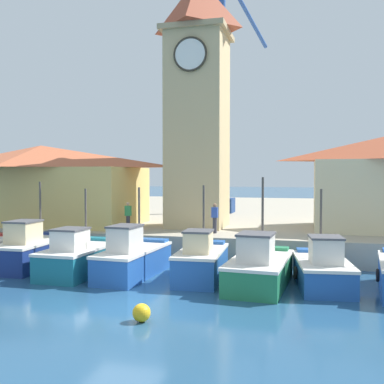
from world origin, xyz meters
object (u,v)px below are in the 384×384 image
object	(u,v)px
fishing_boat_left_outer	(33,250)
fishing_boat_mid_right	(259,268)
fishing_boat_mid_left	(133,258)
warehouse_left	(41,184)
fishing_boat_left_inner	(79,257)
fishing_boat_center	(201,261)
mooring_buoy	(142,313)
clock_tower	(198,96)
dock_worker_along_quay	(128,216)
fishing_boat_right_inner	(323,269)
dock_worker_near_tower	(215,218)
port_crane_near	(224,122)

from	to	relation	value
fishing_boat_left_outer	fishing_boat_mid_right	distance (m)	10.97
fishing_boat_mid_left	warehouse_left	size ratio (longest dim) A/B	0.38
fishing_boat_left_outer	fishing_boat_mid_right	bearing A→B (deg)	-4.83
fishing_boat_left_inner	fishing_boat_mid_right	bearing A→B (deg)	-1.25
warehouse_left	fishing_boat_left_outer	bearing A→B (deg)	-59.62
fishing_boat_left_outer	fishing_boat_center	xyz separation A→B (m)	(8.42, -0.43, -0.03)
fishing_boat_center	mooring_buoy	bearing A→B (deg)	-94.65
clock_tower	dock_worker_along_quay	distance (m)	8.28
warehouse_left	fishing_boat_center	bearing A→B (deg)	-30.83
fishing_boat_right_inner	dock_worker_near_tower	bearing A→B (deg)	135.81
fishing_boat_left_outer	fishing_boat_mid_right	world-z (taller)	fishing_boat_mid_right
port_crane_near	warehouse_left	bearing A→B (deg)	-130.84
fishing_boat_center	dock_worker_along_quay	distance (m)	7.67
fishing_boat_center	port_crane_near	distance (m)	20.82
warehouse_left	dock_worker_near_tower	bearing A→B (deg)	-10.19
fishing_boat_mid_left	fishing_boat_right_inner	distance (m)	7.99
port_crane_near	dock_worker_along_quay	size ratio (longest dim) A/B	12.60
fishing_boat_left_outer	fishing_boat_center	distance (m)	8.43
clock_tower	dock_worker_near_tower	distance (m)	7.69
clock_tower	dock_worker_along_quay	xyz separation A→B (m)	(-3.34, -2.83, -7.03)
fishing_boat_mid_right	port_crane_near	world-z (taller)	port_crane_near
fishing_boat_mid_left	dock_worker_along_quay	world-z (taller)	fishing_boat_mid_left
fishing_boat_left_inner	port_crane_near	size ratio (longest dim) A/B	0.23
fishing_boat_left_inner	fishing_boat_right_inner	size ratio (longest dim) A/B	1.05
clock_tower	warehouse_left	world-z (taller)	clock_tower
fishing_boat_left_outer	dock_worker_near_tower	xyz separation A→B (m)	(7.89, 4.90, 1.32)
fishing_boat_left_inner	clock_tower	size ratio (longest dim) A/B	0.28
fishing_boat_left_outer	fishing_boat_left_inner	bearing A→B (deg)	-14.61
mooring_buoy	fishing_boat_right_inner	bearing A→B (deg)	46.83
mooring_buoy	clock_tower	bearing A→B (deg)	96.99
fishing_boat_left_outer	fishing_boat_left_inner	size ratio (longest dim) A/B	1.04
warehouse_left	dock_worker_along_quay	xyz separation A→B (m)	(7.06, -2.33, -1.74)
fishing_boat_left_inner	clock_tower	world-z (taller)	clock_tower
fishing_boat_mid_left	fishing_boat_center	size ratio (longest dim) A/B	1.18
fishing_boat_mid_right	warehouse_left	distance (m)	17.34
dock_worker_along_quay	fishing_boat_mid_left	bearing A→B (deg)	-65.21
mooring_buoy	dock_worker_along_quay	world-z (taller)	dock_worker_along_quay
mooring_buoy	dock_worker_near_tower	xyz separation A→B (m)	(-0.07, 11.10, 1.86)
fishing_boat_right_inner	dock_worker_along_quay	distance (m)	11.74
fishing_boat_right_inner	warehouse_left	distance (m)	19.30
fishing_boat_mid_left	dock_worker_near_tower	size ratio (longest dim) A/B	3.05
fishing_boat_mid_left	dock_worker_along_quay	bearing A→B (deg)	114.79
dock_worker_along_quay	fishing_boat_left_inner	bearing A→B (deg)	-90.59
clock_tower	port_crane_near	bearing A→B (deg)	92.42
fishing_boat_center	dock_worker_along_quay	world-z (taller)	fishing_boat_center
fishing_boat_left_outer	fishing_boat_mid_left	size ratio (longest dim) A/B	0.99
fishing_boat_mid_left	clock_tower	distance (m)	11.72
fishing_boat_right_inner	mooring_buoy	xyz separation A→B (m)	(-5.41, -5.77, -0.44)
fishing_boat_left_outer	port_crane_near	distance (m)	21.06
fishing_boat_mid_right	fishing_boat_right_inner	size ratio (longest dim) A/B	1.13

